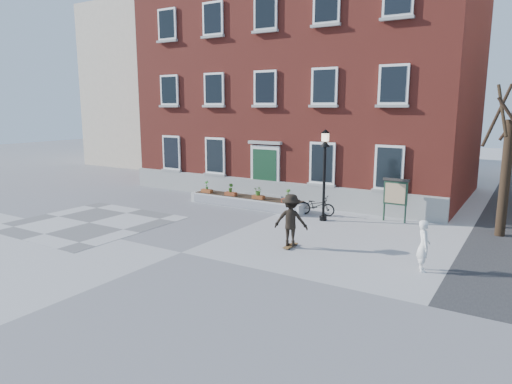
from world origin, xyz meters
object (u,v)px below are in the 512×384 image
Objects in this scene: lamp_post at (325,162)px; notice_board at (396,193)px; skateboarder at (291,220)px; bystander at (424,246)px; bicycle at (316,206)px.

lamp_post is 3.28m from notice_board.
lamp_post is 4.48m from skateboarder.
bystander is 6.02m from notice_board.
lamp_post is 2.10× the size of notice_board.
skateboarder is at bearing -110.64° from notice_board.
bicycle is at bearing 27.59° from bystander.
bystander is 0.83× the size of notice_board.
lamp_post reaches higher than skateboarder.
bystander is at bearing -139.21° from bicycle.
notice_board is (2.68, 1.40, -1.28)m from lamp_post.
bicycle is 7.50m from bystander.
bystander is 0.82× the size of skateboarder.
notice_board is 0.98× the size of skateboarder.
bicycle is 0.89× the size of skateboarder.
lamp_post reaches higher than bystander.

